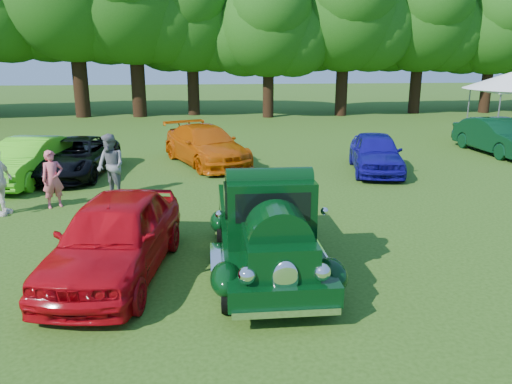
{
  "coord_description": "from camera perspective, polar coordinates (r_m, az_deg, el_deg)",
  "views": [
    {
      "loc": [
        -0.3,
        -9.95,
        4.19
      ],
      "look_at": [
        0.78,
        1.02,
        1.1
      ],
      "focal_mm": 35.0,
      "sensor_mm": 36.0,
      "label": 1
    }
  ],
  "objects": [
    {
      "name": "tree_line",
      "position": [
        34.79,
        -14.34,
        20.17
      ],
      "size": [
        61.91,
        10.98,
        12.43
      ],
      "color": "#321E10",
      "rests_on": "ground"
    },
    {
      "name": "red_convertible",
      "position": [
        9.97,
        -15.82,
        -4.91
      ],
      "size": [
        2.54,
        4.85,
        1.58
      ],
      "primitive_type": "imported",
      "rotation": [
        0.0,
        0.0,
        -0.15
      ],
      "color": "#B40710",
      "rests_on": "ground"
    },
    {
      "name": "back_car_orange",
      "position": [
        19.44,
        -5.74,
        5.34
      ],
      "size": [
        3.87,
        5.46,
        1.47
      ],
      "primitive_type": "imported",
      "rotation": [
        0.0,
        0.0,
        0.4
      ],
      "color": "#BE4D06",
      "rests_on": "ground"
    },
    {
      "name": "back_car_black",
      "position": [
        18.62,
        -19.97,
        3.76
      ],
      "size": [
        2.59,
        4.88,
        1.31
      ],
      "primitive_type": "imported",
      "rotation": [
        0.0,
        0.0,
        -0.09
      ],
      "color": "black",
      "rests_on": "ground"
    },
    {
      "name": "spectator_grey",
      "position": [
        15.41,
        -16.27,
        2.88
      ],
      "size": [
        1.16,
        1.16,
        1.9
      ],
      "primitive_type": "imported",
      "rotation": [
        0.0,
        0.0,
        -0.8
      ],
      "color": "slate",
      "rests_on": "ground"
    },
    {
      "name": "back_car_blue",
      "position": [
        18.55,
        13.53,
        4.41
      ],
      "size": [
        2.44,
        4.39,
        1.41
      ],
      "primitive_type": "imported",
      "rotation": [
        0.0,
        0.0,
        -0.19
      ],
      "color": "#110B80",
      "rests_on": "ground"
    },
    {
      "name": "hero_pickup",
      "position": [
        9.86,
        1.32,
        -4.22
      ],
      "size": [
        2.31,
        4.95,
        1.94
      ],
      "color": "black",
      "rests_on": "ground"
    },
    {
      "name": "spectator_pink",
      "position": [
        14.91,
        -22.2,
        1.37
      ],
      "size": [
        0.7,
        0.64,
        1.62
      ],
      "primitive_type": "imported",
      "rotation": [
        0.0,
        0.0,
        0.55
      ],
      "color": "#DE5B6B",
      "rests_on": "ground"
    },
    {
      "name": "back_car_lime",
      "position": [
        18.23,
        -24.61,
        3.28
      ],
      "size": [
        2.32,
        4.63,
        1.46
      ],
      "primitive_type": "imported",
      "rotation": [
        0.0,
        0.0,
        -0.18
      ],
      "color": "#4DD11B",
      "rests_on": "ground"
    },
    {
      "name": "back_car_green",
      "position": [
        23.76,
        25.85,
        5.76
      ],
      "size": [
        1.92,
        4.61,
        1.48
      ],
      "primitive_type": "imported",
      "rotation": [
        0.0,
        0.0,
        0.08
      ],
      "color": "black",
      "rests_on": "ground"
    },
    {
      "name": "ground",
      "position": [
        10.8,
        -3.62,
        -7.19
      ],
      "size": [
        120.0,
        120.0,
        0.0
      ],
      "primitive_type": "plane",
      "color": "#284A11",
      "rests_on": "ground"
    }
  ]
}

